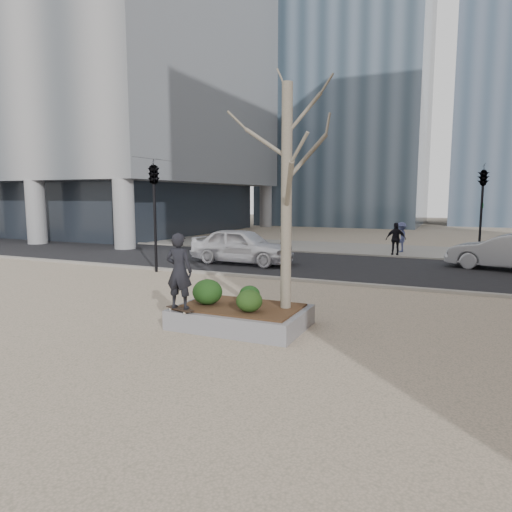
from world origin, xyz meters
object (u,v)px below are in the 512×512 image
at_px(planter, 241,317).
at_px(skateboard, 180,310).
at_px(police_car, 242,246).
at_px(skateboarder, 179,271).

bearing_deg(planter, skateboard, -141.34).
relative_size(skateboard, police_car, 0.17).
bearing_deg(police_car, skateboarder, -159.50).
xyz_separation_m(planter, skateboard, (-1.10, -0.88, 0.26)).
relative_size(planter, police_car, 0.64).
bearing_deg(skateboarder, planter, -146.21).
height_order(planter, skateboard, skateboard).
bearing_deg(skateboard, skateboarder, 109.92).
distance_m(skateboarder, police_car, 10.40).
xyz_separation_m(planter, police_car, (-4.31, 9.00, 0.59)).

